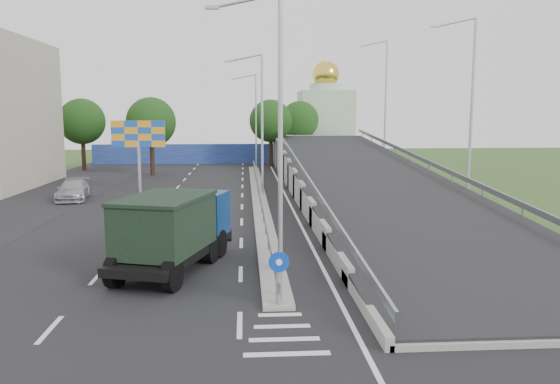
{
  "coord_description": "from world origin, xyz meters",
  "views": [
    {
      "loc": [
        -1.03,
        -13.93,
        6.02
      ],
      "look_at": [
        0.72,
        12.51,
        2.2
      ],
      "focal_mm": 35.0,
      "sensor_mm": 36.0,
      "label": 1
    }
  ],
  "objects": [
    {
      "name": "parking_strip",
      "position": [
        -16.0,
        20.0,
        0.0
      ],
      "size": [
        8.0,
        90.0,
        0.05
      ],
      "primitive_type": "cube",
      "color": "black",
      "rests_on": "ground"
    },
    {
      "name": "dump_truck",
      "position": [
        -3.75,
        7.0,
        1.66
      ],
      "size": [
        4.33,
        7.21,
        2.99
      ],
      "rotation": [
        0.0,
        0.0,
        -0.3
      ],
      "color": "black",
      "rests_on": "ground"
    },
    {
      "name": "overpass_ramp",
      "position": [
        7.5,
        24.0,
        1.75
      ],
      "size": [
        10.0,
        50.0,
        3.5
      ],
      "color": "gray",
      "rests_on": "ground"
    },
    {
      "name": "tree_ramp_far",
      "position": [
        6.0,
        55.0,
        5.18
      ],
      "size": [
        4.8,
        4.8,
        7.6
      ],
      "color": "black",
      "rests_on": "ground"
    },
    {
      "name": "tree_left_mid",
      "position": [
        -10.0,
        40.0,
        5.18
      ],
      "size": [
        4.8,
        4.8,
        7.6
      ],
      "color": "black",
      "rests_on": "ground"
    },
    {
      "name": "median_guardrail",
      "position": [
        0.0,
        24.0,
        0.75
      ],
      "size": [
        0.09,
        44.0,
        0.71
      ],
      "color": "gray",
      "rests_on": "median"
    },
    {
      "name": "ground",
      "position": [
        0.0,
        0.0,
        0.0
      ],
      "size": [
        160.0,
        160.0,
        0.0
      ],
      "primitive_type": "plane",
      "color": "#2D4C1E",
      "rests_on": "ground"
    },
    {
      "name": "tree_left_far",
      "position": [
        -18.0,
        45.0,
        5.18
      ],
      "size": [
        4.8,
        4.8,
        7.6
      ],
      "color": "black",
      "rests_on": "ground"
    },
    {
      "name": "church",
      "position": [
        10.0,
        60.0,
        5.31
      ],
      "size": [
        7.0,
        7.0,
        13.8
      ],
      "color": "#B2CCAD",
      "rests_on": "ground"
    },
    {
      "name": "tree_median_far",
      "position": [
        2.0,
        48.0,
        5.18
      ],
      "size": [
        4.8,
        4.8,
        7.6
      ],
      "color": "black",
      "rests_on": "ground"
    },
    {
      "name": "lamp_post_near",
      "position": [
        0.11,
        6.0,
        5.81
      ],
      "size": [
        2.74,
        0.18,
        10.08
      ],
      "color": "#B2B5B7",
      "rests_on": "median"
    },
    {
      "name": "lamp_post_far",
      "position": [
        0.11,
        46.0,
        5.81
      ],
      "size": [
        2.74,
        0.18,
        10.08
      ],
      "color": "#B2B5B7",
      "rests_on": "median"
    },
    {
      "name": "lamp_post_mid",
      "position": [
        0.11,
        26.0,
        5.81
      ],
      "size": [
        2.74,
        0.18,
        10.08
      ],
      "color": "#B2B5B7",
      "rests_on": "median"
    },
    {
      "name": "sign_bollard",
      "position": [
        0.0,
        2.17,
        1.03
      ],
      "size": [
        0.64,
        0.23,
        1.67
      ],
      "color": "black",
      "rests_on": "median"
    },
    {
      "name": "parked_car_d",
      "position": [
        -13.03,
        24.83,
        0.7
      ],
      "size": [
        2.65,
        5.05,
        1.4
      ],
      "primitive_type": "imported",
      "rotation": [
        0.0,
        0.0,
        0.15
      ],
      "color": "#9C9DA4",
      "rests_on": "ground"
    },
    {
      "name": "road_surface",
      "position": [
        -3.0,
        20.0,
        0.0
      ],
      "size": [
        26.0,
        90.0,
        0.04
      ],
      "primitive_type": "cube",
      "color": "black",
      "rests_on": "ground"
    },
    {
      "name": "billboard",
      "position": [
        -9.0,
        28.0,
        4.19
      ],
      "size": [
        4.0,
        0.24,
        5.5
      ],
      "color": "#B2B5B7",
      "rests_on": "ground"
    },
    {
      "name": "median",
      "position": [
        0.0,
        24.0,
        0.1
      ],
      "size": [
        1.0,
        44.0,
        0.2
      ],
      "primitive_type": "cube",
      "color": "gray",
      "rests_on": "ground"
    },
    {
      "name": "blue_wall",
      "position": [
        -4.0,
        52.0,
        1.2
      ],
      "size": [
        30.0,
        0.5,
        2.4
      ],
      "primitive_type": "cube",
      "color": "navy",
      "rests_on": "ground"
    }
  ]
}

